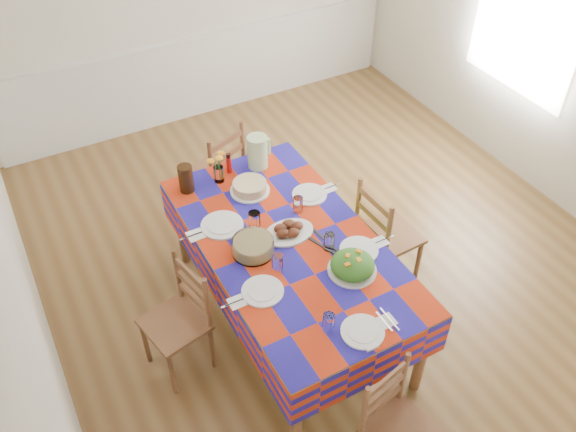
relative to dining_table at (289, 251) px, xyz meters
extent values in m
cube|color=brown|center=(0.60, 0.55, -0.74)|extent=(4.50, 5.00, 0.04)
cube|color=silver|center=(2.87, 0.55, 0.63)|extent=(0.04, 5.00, 2.70)
cube|color=white|center=(0.60, 3.02, 0.18)|extent=(4.41, 0.06, 0.04)
cube|color=white|center=(0.60, 3.03, -0.27)|extent=(4.41, 0.03, 0.90)
plane|color=white|center=(2.83, 0.85, 0.78)|extent=(0.00, 1.40, 1.40)
cylinder|color=brown|center=(-0.47, -0.96, -0.34)|extent=(0.08, 0.08, 0.77)
cylinder|color=brown|center=(0.47, -0.96, -0.34)|extent=(0.08, 0.08, 0.77)
cylinder|color=brown|center=(-0.47, 0.96, -0.34)|extent=(0.08, 0.08, 0.77)
cylinder|color=brown|center=(0.47, 0.96, -0.34)|extent=(0.08, 0.08, 0.77)
cube|color=brown|center=(0.00, 0.00, 0.06)|extent=(1.07, 2.04, 0.04)
cube|color=#B92B0F|center=(0.00, 0.00, 0.09)|extent=(1.12, 2.08, 0.01)
cube|color=#B92B0F|center=(-0.56, 0.00, -0.08)|extent=(0.01, 2.08, 0.32)
cube|color=#B92B0F|center=(0.56, 0.00, -0.08)|extent=(0.01, 2.08, 0.32)
cube|color=#B92B0F|center=(0.00, -1.04, -0.08)|extent=(1.12, 0.01, 0.32)
cube|color=#B92B0F|center=(0.00, 1.04, -0.08)|extent=(1.12, 0.01, 0.32)
cylinder|color=white|center=(0.01, -0.88, 0.10)|extent=(0.26, 0.26, 0.01)
cylinder|color=white|center=(0.01, -0.88, 0.11)|extent=(0.18, 0.18, 0.01)
cylinder|color=white|center=(-0.15, -0.76, 0.15)|extent=(0.07, 0.07, 0.13)
cube|color=white|center=(0.19, -0.88, 0.09)|extent=(0.10, 0.10, 0.01)
cube|color=silver|center=(0.17, -0.88, 0.10)|extent=(0.01, 0.17, 0.00)
cube|color=silver|center=(0.20, -0.88, 0.10)|extent=(0.01, 0.19, 0.00)
cylinder|color=white|center=(-0.37, -0.32, 0.10)|extent=(0.27, 0.27, 0.01)
cylinder|color=white|center=(-0.37, -0.32, 0.11)|extent=(0.19, 0.19, 0.01)
cylinder|color=white|center=(-0.20, -0.20, 0.16)|extent=(0.08, 0.08, 0.13)
cube|color=white|center=(-0.55, -0.32, 0.09)|extent=(0.10, 0.10, 0.01)
cube|color=silver|center=(-0.57, -0.32, 0.10)|extent=(0.17, 0.01, 0.00)
cube|color=silver|center=(-0.53, -0.32, 0.10)|extent=(0.20, 0.01, 0.00)
cylinder|color=white|center=(-0.34, 0.36, 0.10)|extent=(0.30, 0.30, 0.02)
cylinder|color=white|center=(-0.34, 0.36, 0.11)|extent=(0.21, 0.21, 0.01)
cylinder|color=white|center=(-0.15, 0.23, 0.16)|extent=(0.08, 0.08, 0.15)
cube|color=white|center=(-0.54, 0.36, 0.09)|extent=(0.11, 0.11, 0.01)
cube|color=silver|center=(-0.56, 0.36, 0.10)|extent=(0.19, 0.01, 0.00)
cube|color=silver|center=(-0.52, 0.36, 0.10)|extent=(0.22, 0.01, 0.00)
cylinder|color=white|center=(0.37, -0.30, 0.10)|extent=(0.26, 0.26, 0.01)
cylinder|color=white|center=(0.37, -0.30, 0.11)|extent=(0.19, 0.19, 0.01)
cylinder|color=white|center=(0.20, -0.19, 0.15)|extent=(0.07, 0.07, 0.13)
cube|color=white|center=(0.54, -0.30, 0.09)|extent=(0.10, 0.10, 0.01)
cube|color=silver|center=(0.53, -0.30, 0.10)|extent=(0.17, 0.01, 0.00)
cube|color=silver|center=(0.56, -0.30, 0.10)|extent=(0.19, 0.01, 0.00)
cylinder|color=white|center=(0.37, 0.36, 0.10)|extent=(0.26, 0.26, 0.01)
cylinder|color=white|center=(0.37, 0.36, 0.11)|extent=(0.18, 0.18, 0.01)
cylinder|color=white|center=(0.20, 0.24, 0.15)|extent=(0.07, 0.07, 0.13)
cube|color=white|center=(0.54, 0.36, 0.09)|extent=(0.10, 0.10, 0.01)
cube|color=silver|center=(0.52, 0.36, 0.10)|extent=(0.16, 0.01, 0.00)
cube|color=silver|center=(0.56, 0.36, 0.10)|extent=(0.19, 0.01, 0.00)
ellipsoid|color=white|center=(0.03, 0.07, 0.10)|extent=(0.36, 0.26, 0.02)
ellipsoid|color=black|center=(0.10, 0.07, 0.13)|extent=(0.10, 0.08, 0.05)
ellipsoid|color=black|center=(0.06, 0.11, 0.13)|extent=(0.10, 0.08, 0.05)
ellipsoid|color=black|center=(-0.01, 0.10, 0.13)|extent=(0.10, 0.08, 0.05)
ellipsoid|color=black|center=(-0.02, 0.05, 0.13)|extent=(0.10, 0.08, 0.05)
ellipsoid|color=black|center=(0.04, 0.02, 0.13)|extent=(0.10, 0.08, 0.05)
cylinder|color=white|center=(0.23, -0.44, 0.10)|extent=(0.32, 0.32, 0.02)
ellipsoid|color=#123F0F|center=(0.23, -0.44, 0.15)|extent=(0.29, 0.29, 0.13)
cube|color=orange|center=(0.16, -0.47, 0.21)|extent=(0.04, 0.03, 0.01)
cube|color=orange|center=(0.20, -0.40, 0.21)|extent=(0.05, 0.04, 0.01)
cube|color=orange|center=(0.25, -0.47, 0.21)|extent=(0.03, 0.04, 0.01)
cube|color=orange|center=(0.29, -0.40, 0.21)|extent=(0.04, 0.05, 0.01)
cylinder|color=white|center=(-0.26, 0.03, 0.14)|extent=(0.29, 0.29, 0.10)
cylinder|color=#DECD75|center=(-0.26, 0.03, 0.14)|extent=(0.26, 0.26, 0.09)
cylinder|color=white|center=(0.00, 0.61, 0.10)|extent=(0.30, 0.30, 0.01)
cylinder|color=tan|center=(0.00, 0.61, 0.14)|extent=(0.25, 0.25, 0.07)
cube|color=black|center=(0.17, -0.14, 0.10)|extent=(0.13, 0.31, 0.01)
cube|color=black|center=(0.22, -0.12, 0.10)|extent=(0.06, 0.32, 0.01)
cylinder|color=white|center=(-0.15, 0.84, 0.16)|extent=(0.08, 0.08, 0.13)
cylinder|color=#246C24|center=(-0.17, 0.84, 0.20)|extent=(0.01, 0.01, 0.19)
ellipsoid|color=orange|center=(-0.21, 0.84, 0.30)|extent=(0.06, 0.06, 0.02)
cylinder|color=#246C24|center=(-0.13, 0.85, 0.20)|extent=(0.01, 0.01, 0.19)
ellipsoid|color=orange|center=(-0.11, 0.87, 0.32)|extent=(0.06, 0.06, 0.02)
cylinder|color=#246C24|center=(-0.15, 0.82, 0.20)|extent=(0.01, 0.01, 0.19)
ellipsoid|color=orange|center=(-0.15, 0.80, 0.33)|extent=(0.06, 0.06, 0.02)
cylinder|color=red|center=(-0.04, 0.90, 0.18)|extent=(0.04, 0.04, 0.17)
cylinder|color=#C0E7A3|center=(0.19, 0.87, 0.23)|extent=(0.16, 0.16, 0.27)
cylinder|color=black|center=(-0.41, 0.85, 0.20)|extent=(0.11, 0.11, 0.22)
cube|color=white|center=(0.00, -1.00, 0.10)|extent=(0.08, 0.03, 0.02)
cylinder|color=brown|center=(0.13, -1.17, -0.52)|extent=(0.03, 0.03, 0.41)
cylinder|color=brown|center=(-0.20, -1.24, -0.08)|extent=(0.03, 0.03, 0.46)
cylinder|color=brown|center=(0.12, -1.17, -0.08)|extent=(0.03, 0.03, 0.46)
cube|color=brown|center=(-0.04, -1.20, -0.17)|extent=(0.33, 0.09, 0.05)
cube|color=brown|center=(-0.04, -1.20, -0.05)|extent=(0.33, 0.09, 0.05)
cube|color=brown|center=(-0.04, -1.20, 0.07)|extent=(0.33, 0.09, 0.05)
cylinder|color=brown|center=(0.11, 1.60, -0.49)|extent=(0.04, 0.04, 0.47)
cylinder|color=brown|center=(-0.24, 1.46, -0.49)|extent=(0.04, 0.04, 0.47)
cylinder|color=brown|center=(0.24, 1.27, -0.49)|extent=(0.04, 0.04, 0.47)
cylinder|color=brown|center=(-0.11, 1.13, -0.49)|extent=(0.04, 0.04, 0.47)
cube|color=brown|center=(0.00, 1.36, -0.24)|extent=(0.56, 0.55, 0.03)
cylinder|color=brown|center=(0.24, 1.26, 0.00)|extent=(0.04, 0.04, 0.52)
cylinder|color=brown|center=(-0.10, 1.12, 0.00)|extent=(0.04, 0.04, 0.52)
cube|color=brown|center=(0.07, 1.19, -0.10)|extent=(0.35, 0.16, 0.05)
cube|color=brown|center=(0.07, 1.19, 0.04)|extent=(0.35, 0.16, 0.05)
cube|color=brown|center=(0.07, 1.19, 0.17)|extent=(0.35, 0.16, 0.05)
cylinder|color=brown|center=(-1.08, 0.13, -0.51)|extent=(0.03, 0.03, 0.43)
cylinder|color=brown|center=(-1.00, -0.20, -0.51)|extent=(0.03, 0.03, 0.43)
cylinder|color=brown|center=(-0.76, 0.20, -0.51)|extent=(0.03, 0.03, 0.43)
cylinder|color=brown|center=(-0.68, -0.13, -0.51)|extent=(0.03, 0.03, 0.43)
cube|color=brown|center=(-0.88, 0.00, -0.28)|extent=(0.46, 0.48, 0.03)
cylinder|color=brown|center=(-0.75, 0.21, -0.05)|extent=(0.03, 0.03, 0.48)
cylinder|color=brown|center=(-0.68, -0.13, -0.05)|extent=(0.03, 0.03, 0.48)
cube|color=brown|center=(-0.71, 0.04, -0.15)|extent=(0.09, 0.34, 0.05)
cube|color=brown|center=(-0.71, 0.04, -0.02)|extent=(0.09, 0.34, 0.05)
cube|color=brown|center=(-0.71, 0.04, 0.10)|extent=(0.09, 0.34, 0.05)
cylinder|color=brown|center=(1.06, -0.18, -0.49)|extent=(0.04, 0.04, 0.46)
cylinder|color=brown|center=(1.05, 0.19, -0.49)|extent=(0.04, 0.04, 0.46)
cylinder|color=brown|center=(0.71, -0.19, -0.49)|extent=(0.04, 0.04, 0.46)
cylinder|color=brown|center=(0.70, 0.18, -0.49)|extent=(0.04, 0.04, 0.46)
cube|color=brown|center=(0.88, 0.00, -0.24)|extent=(0.43, 0.45, 0.03)
cylinder|color=brown|center=(0.70, -0.19, 0.00)|extent=(0.04, 0.04, 0.52)
cylinder|color=brown|center=(0.69, 0.18, 0.00)|extent=(0.04, 0.04, 0.52)
cube|color=brown|center=(0.70, -0.01, -0.10)|extent=(0.04, 0.37, 0.05)
cube|color=brown|center=(0.70, -0.01, 0.03)|extent=(0.04, 0.37, 0.05)
cube|color=brown|center=(0.70, -0.01, 0.16)|extent=(0.04, 0.37, 0.05)
camera|label=1|loc=(-1.44, -2.62, 3.00)|focal=38.00mm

